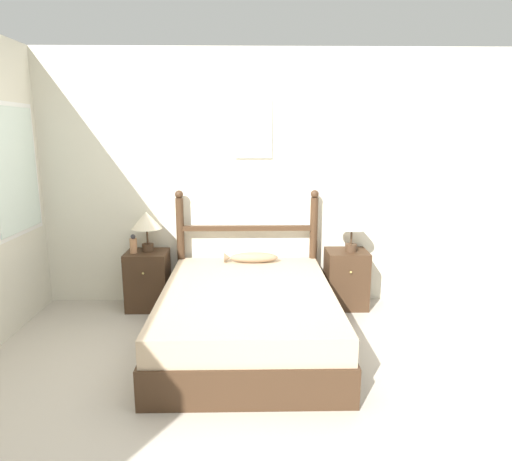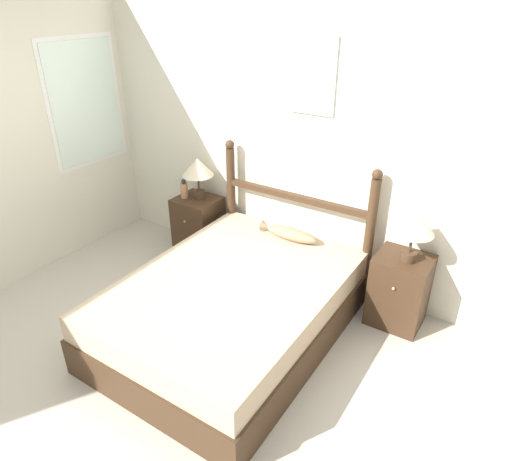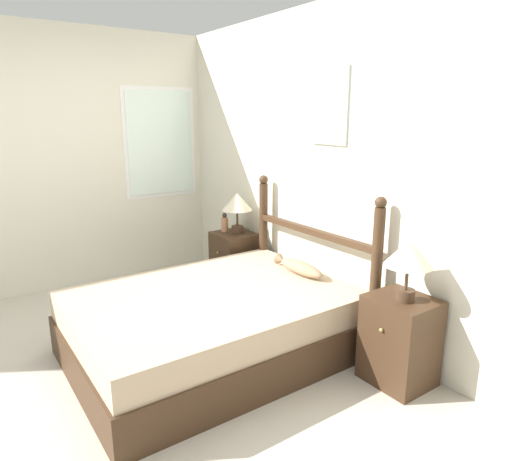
% 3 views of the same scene
% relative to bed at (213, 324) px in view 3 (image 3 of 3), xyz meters
% --- Properties ---
extents(ground_plane, '(16.00, 16.00, 0.00)m').
position_rel_bed_xyz_m(ground_plane, '(0.03, -0.67, -0.24)').
color(ground_plane, '#B7AD9E').
extents(wall_back, '(6.40, 0.08, 2.55)m').
position_rel_bed_xyz_m(wall_back, '(0.03, 1.06, 1.04)').
color(wall_back, beige).
rests_on(wall_back, ground_plane).
extents(wall_left, '(0.08, 6.40, 2.55)m').
position_rel_bed_xyz_m(wall_left, '(-2.10, -0.65, 1.04)').
color(wall_left, beige).
rests_on(wall_left, ground_plane).
extents(bed, '(1.43, 1.95, 0.48)m').
position_rel_bed_xyz_m(bed, '(0.00, 0.00, 0.00)').
color(bed, '#3D2819').
rests_on(bed, ground_plane).
extents(headboard, '(1.43, 0.08, 1.18)m').
position_rel_bed_xyz_m(headboard, '(0.00, 0.94, 0.40)').
color(headboard, '#3D2819').
rests_on(headboard, ground_plane).
extents(nightstand_left, '(0.41, 0.39, 0.59)m').
position_rel_bed_xyz_m(nightstand_left, '(-1.00, 0.82, 0.05)').
color(nightstand_left, '#3D2819').
rests_on(nightstand_left, ground_plane).
extents(nightstand_right, '(0.41, 0.39, 0.59)m').
position_rel_bed_xyz_m(nightstand_right, '(1.00, 0.82, 0.05)').
color(nightstand_right, '#3D2819').
rests_on(nightstand_right, ground_plane).
extents(table_lamp_left, '(0.30, 0.30, 0.40)m').
position_rel_bed_xyz_m(table_lamp_left, '(-0.99, 0.85, 0.64)').
color(table_lamp_left, '#422D1E').
rests_on(table_lamp_left, nightstand_left).
extents(table_lamp_right, '(0.30, 0.30, 0.40)m').
position_rel_bed_xyz_m(table_lamp_right, '(1.03, 0.80, 0.64)').
color(table_lamp_right, '#422D1E').
rests_on(table_lamp_right, nightstand_right).
extents(bottle, '(0.07, 0.07, 0.19)m').
position_rel_bed_xyz_m(bottle, '(-1.11, 0.78, 0.43)').
color(bottle, tan).
rests_on(bottle, nightstand_left).
extents(fish_pillow, '(0.53, 0.13, 0.10)m').
position_rel_bed_xyz_m(fish_pillow, '(0.05, 0.77, 0.30)').
color(fish_pillow, '#997A5B').
rests_on(fish_pillow, bed).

